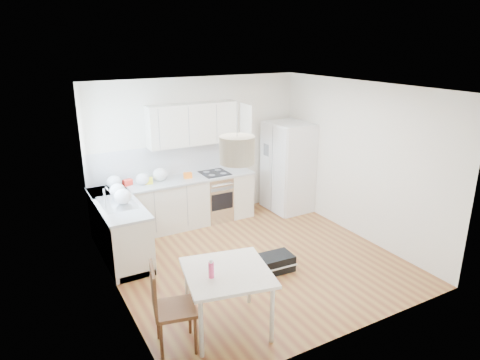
# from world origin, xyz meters

# --- Properties ---
(floor) EXTENTS (4.20, 4.20, 0.00)m
(floor) POSITION_xyz_m (0.00, 0.00, 0.00)
(floor) COLOR brown
(floor) RESTS_ON ground
(ceiling) EXTENTS (4.20, 4.20, 0.00)m
(ceiling) POSITION_xyz_m (0.00, 0.00, 2.70)
(ceiling) COLOR white
(ceiling) RESTS_ON wall_back
(wall_back) EXTENTS (4.20, 0.00, 4.20)m
(wall_back) POSITION_xyz_m (0.00, 2.10, 1.35)
(wall_back) COLOR white
(wall_back) RESTS_ON floor
(wall_left) EXTENTS (0.00, 4.20, 4.20)m
(wall_left) POSITION_xyz_m (-2.10, 0.00, 1.35)
(wall_left) COLOR white
(wall_left) RESTS_ON floor
(wall_right) EXTENTS (0.00, 4.20, 4.20)m
(wall_right) POSITION_xyz_m (2.10, 0.00, 1.35)
(wall_right) COLOR white
(wall_right) RESTS_ON floor
(window_glassblock) EXTENTS (0.02, 1.00, 1.00)m
(window_glassblock) POSITION_xyz_m (-2.09, 1.15, 1.75)
(window_glassblock) COLOR #BFE0F9
(window_glassblock) RESTS_ON wall_left
(cabinets_back) EXTENTS (3.00, 0.60, 0.88)m
(cabinets_back) POSITION_xyz_m (-0.60, 1.80, 0.44)
(cabinets_back) COLOR silver
(cabinets_back) RESTS_ON floor
(cabinets_left) EXTENTS (0.60, 1.80, 0.88)m
(cabinets_left) POSITION_xyz_m (-1.80, 1.20, 0.44)
(cabinets_left) COLOR silver
(cabinets_left) RESTS_ON floor
(counter_back) EXTENTS (3.02, 0.64, 0.04)m
(counter_back) POSITION_xyz_m (-0.60, 1.80, 0.90)
(counter_back) COLOR #AAADAF
(counter_back) RESTS_ON cabinets_back
(counter_left) EXTENTS (0.64, 1.82, 0.04)m
(counter_left) POSITION_xyz_m (-1.80, 1.20, 0.90)
(counter_left) COLOR #AAADAF
(counter_left) RESTS_ON cabinets_left
(backsplash_back) EXTENTS (3.00, 0.01, 0.58)m
(backsplash_back) POSITION_xyz_m (-0.60, 2.09, 1.21)
(backsplash_back) COLOR white
(backsplash_back) RESTS_ON wall_back
(backsplash_left) EXTENTS (0.01, 1.80, 0.58)m
(backsplash_left) POSITION_xyz_m (-2.09, 1.20, 1.21)
(backsplash_left) COLOR white
(backsplash_left) RESTS_ON wall_left
(upper_cabinets) EXTENTS (1.70, 0.32, 0.75)m
(upper_cabinets) POSITION_xyz_m (-0.15, 1.94, 1.88)
(upper_cabinets) COLOR silver
(upper_cabinets) RESTS_ON wall_back
(range_oven) EXTENTS (0.50, 0.61, 0.88)m
(range_oven) POSITION_xyz_m (0.20, 1.80, 0.44)
(range_oven) COLOR silver
(range_oven) RESTS_ON floor
(sink) EXTENTS (0.50, 0.80, 0.16)m
(sink) POSITION_xyz_m (-1.80, 1.15, 0.92)
(sink) COLOR silver
(sink) RESTS_ON counter_left
(refrigerator) EXTENTS (0.87, 0.91, 1.79)m
(refrigerator) POSITION_xyz_m (1.73, 1.55, 0.90)
(refrigerator) COLOR white
(refrigerator) RESTS_ON floor
(dining_table) EXTENTS (1.15, 1.15, 0.77)m
(dining_table) POSITION_xyz_m (-1.14, -1.28, 0.69)
(dining_table) COLOR beige
(dining_table) RESTS_ON floor
(dining_chair) EXTENTS (0.52, 0.52, 1.04)m
(dining_chair) POSITION_xyz_m (-1.80, -1.31, 0.52)
(dining_chair) COLOR #512918
(dining_chair) RESTS_ON floor
(drink_bottle) EXTENTS (0.07, 0.07, 0.23)m
(drink_bottle) POSITION_xyz_m (-1.36, -1.32, 0.88)
(drink_bottle) COLOR #E64074
(drink_bottle) RESTS_ON dining_table
(gym_bag) EXTENTS (0.56, 0.38, 0.25)m
(gym_bag) POSITION_xyz_m (0.11, -0.44, 0.12)
(gym_bag) COLOR black
(gym_bag) RESTS_ON floor
(pendant_lamp) EXTENTS (0.48, 0.48, 0.31)m
(pendant_lamp) POSITION_xyz_m (-0.95, -1.20, 2.18)
(pendant_lamp) COLOR tan
(pendant_lamp) RESTS_ON ceiling
(grocery_bag_a) EXTENTS (0.25, 0.22, 0.23)m
(grocery_bag_a) POSITION_xyz_m (-1.67, 1.85, 1.03)
(grocery_bag_a) COLOR white
(grocery_bag_a) RESTS_ON counter_back
(grocery_bag_b) EXTENTS (0.23, 0.20, 0.21)m
(grocery_bag_b) POSITION_xyz_m (-1.19, 1.81, 1.02)
(grocery_bag_b) COLOR white
(grocery_bag_b) RESTS_ON counter_back
(grocery_bag_c) EXTENTS (0.26, 0.22, 0.24)m
(grocery_bag_c) POSITION_xyz_m (-0.85, 1.87, 1.04)
(grocery_bag_c) COLOR white
(grocery_bag_c) RESTS_ON counter_back
(grocery_bag_d) EXTENTS (0.25, 0.21, 0.22)m
(grocery_bag_d) POSITION_xyz_m (-1.73, 1.41, 1.03)
(grocery_bag_d) COLOR white
(grocery_bag_d) RESTS_ON counter_back
(grocery_bag_e) EXTENTS (0.27, 0.23, 0.24)m
(grocery_bag_e) POSITION_xyz_m (-1.73, 1.05, 1.04)
(grocery_bag_e) COLOR white
(grocery_bag_e) RESTS_ON counter_left
(snack_orange) EXTENTS (0.16, 0.11, 0.10)m
(snack_orange) POSITION_xyz_m (-0.36, 1.78, 0.97)
(snack_orange) COLOR orange
(snack_orange) RESTS_ON counter_back
(snack_yellow) EXTENTS (0.18, 0.14, 0.11)m
(snack_yellow) POSITION_xyz_m (-1.09, 1.82, 0.97)
(snack_yellow) COLOR yellow
(snack_yellow) RESTS_ON counter_back
(snack_red) EXTENTS (0.18, 0.14, 0.11)m
(snack_red) POSITION_xyz_m (-1.43, 1.90, 0.97)
(snack_red) COLOR #B32016
(snack_red) RESTS_ON counter_back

